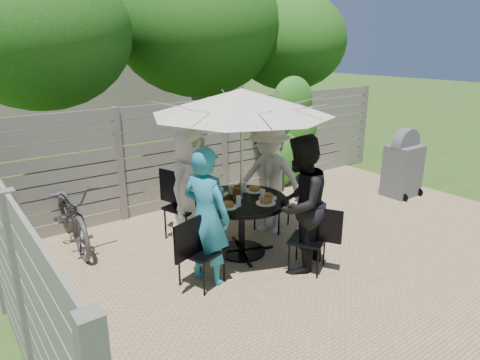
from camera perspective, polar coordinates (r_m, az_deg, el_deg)
backyard_envelope at (r=14.35m, az=-19.31°, el=16.11°), size 60.00×60.00×5.00m
patio_table at (r=5.77m, az=0.21°, el=-4.76°), size 1.60×1.60×0.80m
umbrella at (r=5.38m, az=0.23°, el=10.39°), size 3.04×3.04×2.24m
chair_back at (r=6.37m, az=-7.40°, el=-5.19°), size 0.61×0.77×1.00m
person_back at (r=6.10m, az=-6.57°, el=-0.86°), size 0.96×0.81×1.66m
chair_left at (r=5.16m, az=-5.22°, el=-11.22°), size 0.69×0.55×0.91m
person_left at (r=5.01m, az=-4.50°, el=-4.91°), size 0.61×0.72×1.68m
chair_front at (r=5.53m, az=9.06°, el=-9.44°), size 0.57×0.65×0.87m
person_front at (r=5.32m, az=8.02°, el=-3.27°), size 1.04×0.95×1.75m
chair_right at (r=6.67m, az=4.33°, el=-4.14°), size 0.73×0.62×0.96m
person_right at (r=6.36m, az=3.92°, el=0.12°), size 1.01×1.25×1.69m
plate_back at (r=5.85m, az=-2.85°, el=-1.68°), size 0.26×0.26×0.06m
plate_left at (r=5.38m, az=-1.68°, el=-3.41°), size 0.26×0.26×0.06m
plate_front at (r=5.52m, az=3.47°, el=-2.91°), size 0.26×0.26×0.06m
plate_right at (r=5.97m, az=1.93°, el=-1.26°), size 0.26×0.26×0.06m
plate_extra at (r=5.69m, az=3.74°, el=-2.25°), size 0.24×0.24×0.06m
glass_back at (r=5.70m, az=-2.58°, el=-1.71°), size 0.07×0.07×0.14m
glass_left at (r=5.40m, az=-0.18°, el=-2.83°), size 0.07×0.07×0.14m
glass_front at (r=5.63m, az=3.04°, el=-1.97°), size 0.07×0.07×0.14m
glass_right at (r=5.92m, az=0.58°, el=-0.95°), size 0.07×0.07×0.14m
syrup_jug at (r=5.63m, az=-0.53°, el=-1.84°), size 0.09×0.09×0.16m
coffee_cup at (r=5.85m, az=-1.17°, el=-1.30°), size 0.08×0.08×0.12m
bicycle at (r=6.54m, az=-21.71°, el=-4.06°), size 0.70×1.85×0.96m
bbq_grill at (r=8.55m, az=20.91°, el=1.78°), size 0.65×0.49×1.30m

